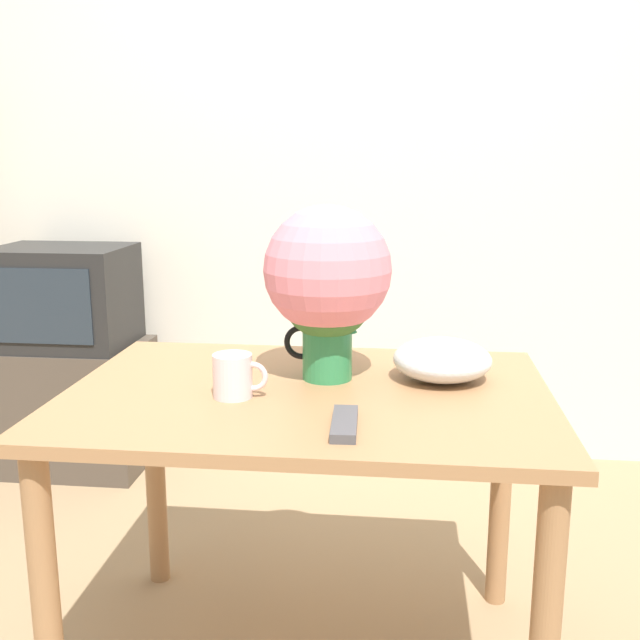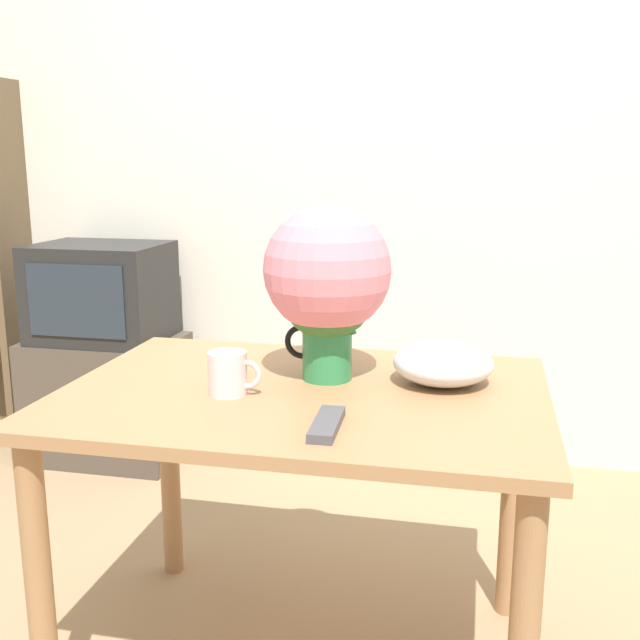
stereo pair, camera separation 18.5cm
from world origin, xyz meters
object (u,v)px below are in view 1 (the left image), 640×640
at_px(flower_vase, 327,280).
at_px(tv_set, 63,296).
at_px(coffee_mug, 234,376).
at_px(white_bowl, 442,360).

height_order(flower_vase, tv_set, flower_vase).
relative_size(coffee_mug, tv_set, 0.24).
distance_m(flower_vase, white_bowl, 0.35).
bearing_deg(flower_vase, tv_set, 138.22).
bearing_deg(white_bowl, coffee_mug, -158.05).
height_order(coffee_mug, white_bowl, same).
xyz_separation_m(flower_vase, white_bowl, (0.29, 0.02, -0.20)).
height_order(flower_vase, coffee_mug, flower_vase).
bearing_deg(coffee_mug, tv_set, 128.83).
bearing_deg(coffee_mug, flower_vase, 40.99).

